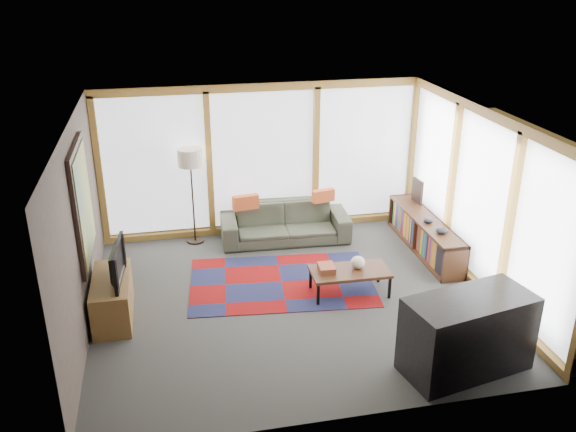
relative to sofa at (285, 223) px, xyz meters
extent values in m
plane|color=#31312E|center=(-0.27, -1.95, -0.31)|extent=(5.50, 5.50, 0.00)
cube|color=#3B312B|center=(-3.02, -1.95, 0.99)|extent=(0.04, 5.00, 2.60)
cube|color=#3B312B|center=(-0.27, -4.45, 0.99)|extent=(5.50, 0.04, 2.60)
cube|color=silver|center=(-0.27, -1.95, 2.29)|extent=(5.50, 5.00, 0.04)
cube|color=white|center=(-0.27, 0.52, 0.99)|extent=(5.30, 0.02, 2.35)
cube|color=white|center=(2.45, -1.95, 0.99)|extent=(0.02, 4.80, 2.35)
cube|color=black|center=(-2.99, -1.65, 1.24)|extent=(0.05, 1.35, 1.55)
cube|color=gold|center=(-2.96, -1.65, 1.24)|extent=(0.02, 1.20, 1.40)
cube|color=maroon|center=(-0.35, -1.46, -0.31)|extent=(2.85, 1.99, 0.01)
imported|color=#313427|center=(0.00, 0.00, 0.00)|extent=(2.19, 0.95, 0.63)
cube|color=#BE4F21|center=(-0.66, -0.01, 0.43)|extent=(0.44, 0.19, 0.24)
cube|color=#BE4F21|center=(0.67, 0.04, 0.42)|extent=(0.40, 0.20, 0.21)
cube|color=brown|center=(0.20, -1.93, 0.10)|extent=(0.23, 0.29, 0.09)
ellipsoid|color=beige|center=(0.67, -1.93, 0.15)|extent=(0.23, 0.23, 0.18)
ellipsoid|color=black|center=(2.15, -1.44, 0.30)|extent=(0.20, 0.20, 0.09)
ellipsoid|color=black|center=(2.12, -1.03, 0.29)|extent=(0.16, 0.16, 0.08)
cube|color=black|center=(2.29, -0.16, 0.46)|extent=(0.07, 0.32, 0.41)
cube|color=brown|center=(-2.73, -1.93, -0.02)|extent=(0.48, 1.16, 0.58)
imported|color=black|center=(-2.67, -1.98, 0.52)|extent=(0.18, 0.88, 0.50)
cube|color=black|center=(1.34, -3.91, 0.15)|extent=(1.58, 0.98, 0.93)
camera|label=1|loc=(-1.89, -9.27, 4.12)|focal=38.00mm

